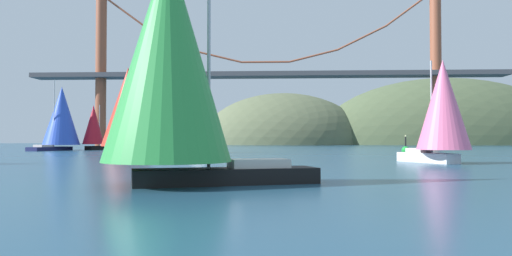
# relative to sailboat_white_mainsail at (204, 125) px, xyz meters

# --- Properties ---
(ground_plane) EXTENTS (360.00, 360.00, 0.00)m
(ground_plane) POSITION_rel_sailboat_white_mainsail_xyz_m (6.66, -35.96, -3.76)
(ground_plane) COLOR navy
(headland_center) EXTENTS (57.65, 44.00, 35.50)m
(headland_center) POSITION_rel_sailboat_white_mainsail_xyz_m (11.66, 99.04, -3.76)
(headland_center) COLOR #5B6647
(headland_center) RESTS_ON ground_plane
(headland_right) EXTENTS (88.14, 44.00, 45.41)m
(headland_right) POSITION_rel_sailboat_white_mainsail_xyz_m (66.66, 99.04, -3.76)
(headland_right) COLOR #4C5B3D
(headland_right) RESTS_ON ground_plane
(suspension_bridge) EXTENTS (123.67, 6.00, 40.61)m
(suspension_bridge) POSITION_rel_sailboat_white_mainsail_xyz_m (6.66, 59.04, 15.69)
(suspension_bridge) COLOR brown
(suspension_bridge) RESTS_ON ground_plane
(sailboat_white_mainsail) EXTENTS (7.22, 4.57, 7.74)m
(sailboat_white_mainsail) POSITION_rel_sailboat_white_mainsail_xyz_m (0.00, 0.00, 0.00)
(sailboat_white_mainsail) COLOR #191E4C
(sailboat_white_mainsail) RESTS_ON ground_plane
(sailboat_pink_spinnaker) EXTENTS (5.22, 7.05, 7.96)m
(sailboat_pink_spinnaker) POSITION_rel_sailboat_white_mainsail_xyz_m (22.27, -25.93, 0.46)
(sailboat_pink_spinnaker) COLOR white
(sailboat_pink_spinnaker) RESTS_ON ground_plane
(sailboat_green_sail) EXTENTS (9.31, 6.41, 10.80)m
(sailboat_green_sail) POSITION_rel_sailboat_white_mainsail_xyz_m (5.62, -43.37, 1.28)
(sailboat_green_sail) COLOR black
(sailboat_green_sail) RESTS_ON ground_plane
(sailboat_scarlet_sail) EXTENTS (9.07, 7.81, 10.54)m
(sailboat_scarlet_sail) POSITION_rel_sailboat_white_mainsail_xyz_m (-5.65, -13.94, 1.20)
(sailboat_scarlet_sail) COLOR white
(sailboat_scarlet_sail) RESTS_ON ground_plane
(sailboat_blue_spinnaker) EXTENTS (7.31, 10.13, 11.49)m
(sailboat_blue_spinnaker) POSITION_rel_sailboat_white_mainsail_xyz_m (-26.06, 13.52, 1.79)
(sailboat_blue_spinnaker) COLOR #191E4C
(sailboat_blue_spinnaker) RESTS_ON ground_plane
(sailboat_crimson_sail) EXTENTS (5.16, 7.45, 7.77)m
(sailboat_crimson_sail) POSITION_rel_sailboat_white_mainsail_xyz_m (-21.46, 16.00, 0.22)
(sailboat_crimson_sail) COLOR black
(sailboat_crimson_sail) RESTS_ON ground_plane
(channel_buoy) EXTENTS (1.10, 1.10, 2.64)m
(channel_buoy) POSITION_rel_sailboat_white_mainsail_xyz_m (27.61, 3.76, -3.39)
(channel_buoy) COLOR green
(channel_buoy) RESTS_ON ground_plane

